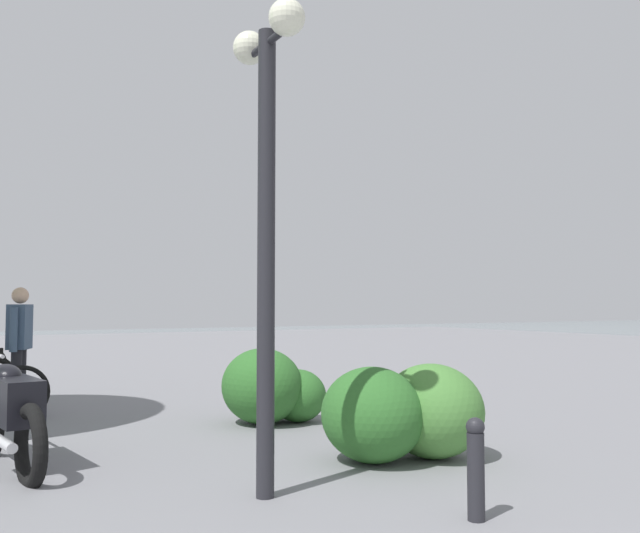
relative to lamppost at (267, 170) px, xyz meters
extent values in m
cylinder|color=#232328|center=(0.00, 0.00, -0.71)|extent=(0.14, 0.14, 3.65)
cylinder|color=#232328|center=(0.00, 0.00, 1.02)|extent=(0.70, 0.06, 0.06)
sphere|color=#EAEACC|center=(-0.35, 0.00, 1.10)|extent=(0.28, 0.28, 0.28)
sphere|color=#EAEACC|center=(0.35, 0.00, 1.10)|extent=(0.28, 0.28, 0.28)
torus|color=black|center=(1.34, 1.52, -2.24)|extent=(0.73, 0.22, 0.72)
cube|color=black|center=(2.01, 1.62, -1.92)|extent=(1.13, 0.47, 0.40)
ellipsoid|color=black|center=(2.24, 1.65, -1.74)|extent=(0.47, 0.34, 0.24)
cylinder|color=silver|center=(1.59, 1.70, -2.24)|extent=(0.56, 0.17, 0.09)
torus|color=black|center=(4.84, 1.24, -2.21)|extent=(0.06, 0.72, 0.72)
cylinder|color=#2D47B7|center=(4.84, 1.46, -2.21)|extent=(0.04, 0.45, 0.04)
cylinder|color=black|center=(5.25, 1.21, -2.09)|extent=(0.14, 0.14, 0.90)
cylinder|color=black|center=(5.07, 1.28, -2.09)|extent=(0.14, 0.14, 0.90)
cube|color=#384C66|center=(5.16, 1.24, -1.36)|extent=(0.46, 0.37, 0.60)
sphere|color=tan|center=(5.16, 1.24, -0.94)|extent=(0.22, 0.22, 0.22)
cylinder|color=#384C66|center=(5.40, 1.15, -1.39)|extent=(0.10, 0.10, 0.58)
cylinder|color=#384C66|center=(4.92, 1.34, -1.39)|extent=(0.10, 0.10, 0.58)
cylinder|color=#232328|center=(-1.22, -1.02, -2.24)|extent=(0.12, 0.12, 0.60)
sphere|color=#232328|center=(-1.22, -1.02, -1.90)|extent=(0.13, 0.13, 0.13)
cylinder|color=#232328|center=(3.24, -1.58, -2.20)|extent=(0.12, 0.12, 0.67)
sphere|color=#232328|center=(3.24, -1.58, -1.83)|extent=(0.13, 0.13, 0.13)
ellipsoid|color=#2D6628|center=(0.56, -1.37, -2.09)|extent=(1.05, 0.94, 0.89)
ellipsoid|color=#2D6628|center=(2.96, -1.33, -2.07)|extent=(1.10, 0.99, 0.93)
ellipsoid|color=#2D6628|center=(2.87, -1.78, -2.21)|extent=(0.77, 0.70, 0.66)
ellipsoid|color=#477F38|center=(0.43, -1.97, -2.08)|extent=(1.06, 0.96, 0.90)
camera|label=1|loc=(-4.83, 2.25, -1.06)|focal=38.29mm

